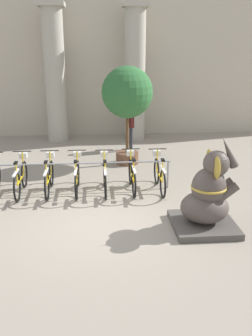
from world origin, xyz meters
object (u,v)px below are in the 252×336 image
(bicycle_2, at_px, (21,178))
(person_pedestrian, at_px, (131,122))
(bicycle_3, at_px, (49,177))
(bicycle_7, at_px, (159,175))
(bicycle_4, at_px, (77,177))
(potted_tree, at_px, (127,96))
(bicycle_5, at_px, (105,176))
(elephant_statue, at_px, (207,198))
(bicycle_6, at_px, (132,175))

(bicycle_2, relative_size, person_pedestrian, 0.99)
(bicycle_3, distance_m, bicycle_7, 2.86)
(bicycle_2, relative_size, bicycle_4, 1.00)
(bicycle_7, bearing_deg, bicycle_3, 178.96)
(bicycle_4, distance_m, potted_tree, 3.33)
(bicycle_4, bearing_deg, bicycle_5, -2.94)
(bicycle_5, bearing_deg, bicycle_3, 177.97)
(bicycle_4, height_order, potted_tree, potted_tree)
(bicycle_5, xyz_separation_m, person_pedestrian, (1.06, 4.07, 0.63))
(elephant_statue, relative_size, person_pedestrian, 1.13)
(bicycle_3, bearing_deg, bicycle_5, -2.03)
(bicycle_2, height_order, person_pedestrian, person_pedestrian)
(bicycle_3, height_order, bicycle_7, same)
(bicycle_7, xyz_separation_m, potted_tree, (-0.64, 2.44, 1.76))
(bicycle_3, xyz_separation_m, potted_tree, (2.21, 2.39, 1.76))
(bicycle_4, relative_size, bicycle_6, 1.00)
(bicycle_6, distance_m, bicycle_7, 0.72)
(elephant_statue, distance_m, person_pedestrian, 6.36)
(bicycle_2, xyz_separation_m, bicycle_7, (3.57, -0.05, 0.00))
(bicycle_2, height_order, bicycle_6, same)
(bicycle_5, relative_size, bicycle_7, 1.00)
(bicycle_5, xyz_separation_m, bicycle_7, (1.43, -0.00, 0.00))
(bicycle_6, relative_size, bicycle_7, 1.00)
(bicycle_3, relative_size, bicycle_5, 1.00)
(bicycle_6, bearing_deg, bicycle_3, -179.96)
(elephant_statue, bearing_deg, bicycle_2, 151.85)
(bicycle_2, xyz_separation_m, elephant_statue, (4.20, -2.25, 0.24))
(bicycle_7, bearing_deg, person_pedestrian, 95.26)
(bicycle_5, bearing_deg, person_pedestrian, 75.45)
(bicycle_2, bearing_deg, person_pedestrian, 51.50)
(bicycle_5, distance_m, bicycle_7, 1.43)
(person_pedestrian, bearing_deg, bicycle_7, -84.74)
(bicycle_7, bearing_deg, bicycle_6, 175.75)
(bicycle_2, xyz_separation_m, bicycle_5, (2.14, -0.04, 0.00))
(elephant_statue, bearing_deg, bicycle_4, 141.06)
(bicycle_7, height_order, potted_tree, potted_tree)
(bicycle_5, relative_size, bicycle_6, 1.00)
(potted_tree, bearing_deg, bicycle_6, -91.70)
(person_pedestrian, xyz_separation_m, potted_tree, (-0.27, -1.63, 1.13))
(person_pedestrian, bearing_deg, bicycle_2, -128.50)
(bicycle_4, bearing_deg, bicycle_7, -1.01)
(person_pedestrian, bearing_deg, bicycle_4, -113.71)
(bicycle_3, bearing_deg, potted_tree, 47.14)
(bicycle_5, bearing_deg, potted_tree, 72.14)
(bicycle_7, height_order, elephant_statue, elephant_statue)
(bicycle_7, xyz_separation_m, elephant_statue, (0.63, -2.20, 0.24))
(bicycle_5, bearing_deg, elephant_statue, -46.97)
(bicycle_4, xyz_separation_m, potted_tree, (1.50, 2.40, 1.76))
(bicycle_3, relative_size, bicycle_4, 1.00)
(bicycle_5, height_order, person_pedestrian, person_pedestrian)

